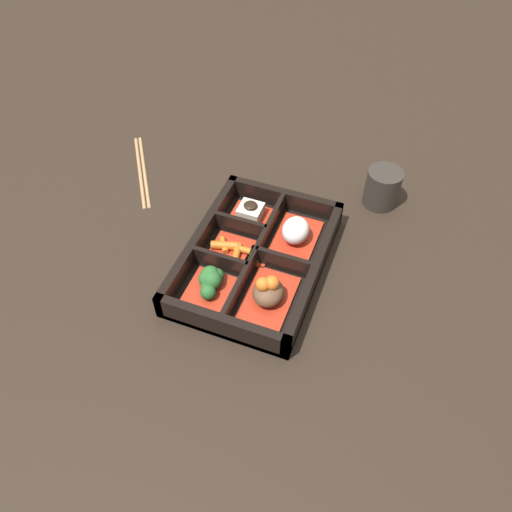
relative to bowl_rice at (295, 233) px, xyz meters
The scene contains 11 objects.
ground_plane 0.09m from the bowl_rice, 34.18° to the right, with size 3.00×3.00×0.00m, color black.
bento_base 0.09m from the bowl_rice, 34.18° to the right, with size 0.31×0.22×0.01m.
bento_rim 0.08m from the bowl_rice, 35.48° to the right, with size 0.31×0.22×0.05m.
bowl_rice is the anchor object (origin of this frame).
bowl_stew 0.14m from the bowl_rice, ahead, with size 0.12×0.07×0.05m.
bowl_tofu 0.10m from the bowl_rice, 105.47° to the right, with size 0.07×0.07×0.04m.
bowl_carrots 0.11m from the bowl_rice, 56.10° to the right, with size 0.07×0.07×0.02m.
bowl_greens 0.18m from the bowl_rice, 32.77° to the right, with size 0.08×0.07×0.04m.
bowl_pickles 0.08m from the bowl_rice, 38.18° to the right, with size 0.04×0.04×0.01m.
tea_cup 0.20m from the bowl_rice, 144.39° to the left, with size 0.06×0.06×0.07m.
chopsticks 0.36m from the bowl_rice, 102.91° to the right, with size 0.20×0.14×0.01m.
Camera 1 is at (0.51, 0.19, 0.66)m, focal length 35.00 mm.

